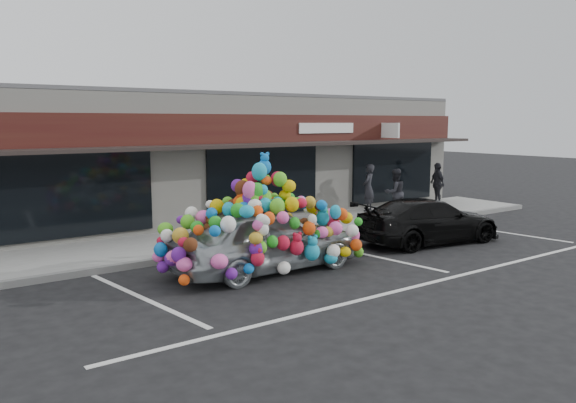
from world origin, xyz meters
TOP-DOWN VIEW (x-y plane):
  - ground at (0.00, 0.00)m, footprint 90.00×90.00m
  - shop_building at (0.00, 8.44)m, footprint 24.00×7.20m
  - sidewalk at (0.00, 4.00)m, footprint 26.00×3.00m
  - kerb at (0.00, 2.50)m, footprint 26.00×0.18m
  - parking_stripe_left at (-3.20, 0.20)m, footprint 0.73×4.37m
  - parking_stripe_mid at (2.80, 0.20)m, footprint 0.73×4.37m
  - parking_stripe_right at (8.20, 0.20)m, footprint 0.73×4.37m
  - lane_line at (2.00, -2.30)m, footprint 14.00×0.12m
  - toy_car at (-0.19, 0.53)m, footprint 3.20×4.73m
  - black_sedan at (5.18, 0.39)m, footprint 2.34×4.53m
  - pedestrian_a at (7.06, 4.81)m, footprint 0.74×0.67m
  - pedestrian_b at (7.05, 3.49)m, footprint 0.88×0.73m
  - pedestrian_c at (10.32, 4.40)m, footprint 1.04×0.74m

SIDE VIEW (x-z plane):
  - ground at x=0.00m, z-range 0.00..0.00m
  - parking_stripe_left at x=-3.20m, z-range 0.00..0.01m
  - parking_stripe_mid at x=2.80m, z-range 0.00..0.01m
  - parking_stripe_right at x=8.20m, z-range 0.00..0.01m
  - lane_line at x=2.00m, z-range 0.00..0.01m
  - sidewalk at x=0.00m, z-range 0.00..0.15m
  - kerb at x=0.00m, z-range -0.01..0.15m
  - black_sedan at x=5.18m, z-range 0.00..1.26m
  - toy_car at x=-0.19m, z-range -0.44..2.31m
  - pedestrian_b at x=7.05m, z-range 0.15..1.79m
  - pedestrian_c at x=10.32m, z-range 0.15..1.80m
  - pedestrian_a at x=7.06m, z-range 0.15..1.86m
  - shop_building at x=0.00m, z-range 0.01..4.32m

